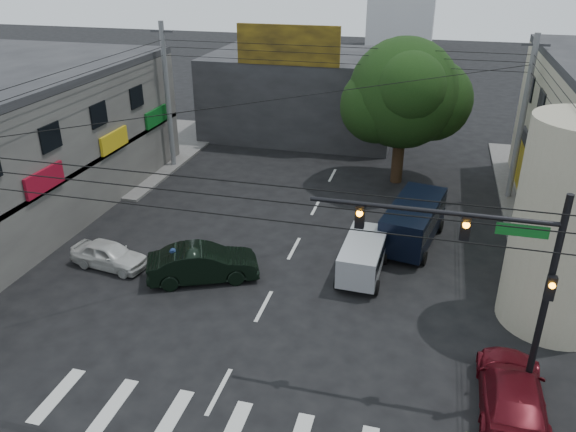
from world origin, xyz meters
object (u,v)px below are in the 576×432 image
at_px(street_tree, 403,94).
at_px(dark_sedan, 203,264).
at_px(traffic_gantry, 490,264).
at_px(utility_pole_far_right, 522,121).
at_px(silver_minivan, 363,259).
at_px(maroon_sedan, 512,392).
at_px(navy_van, 413,224).
at_px(traffic_officer, 174,266).
at_px(utility_pole_far_left, 168,97).
at_px(white_compact, 109,255).

xyz_separation_m(street_tree, dark_sedan, (-7.13, -13.68, -4.69)).
bearing_deg(dark_sedan, traffic_gantry, -135.86).
height_order(utility_pole_far_right, silver_minivan, utility_pole_far_right).
bearing_deg(street_tree, traffic_gantry, -78.01).
relative_size(utility_pole_far_right, maroon_sedan, 1.91).
bearing_deg(navy_van, silver_minivan, 162.90).
bearing_deg(street_tree, silver_minivan, -92.46).
relative_size(traffic_gantry, silver_minivan, 1.82).
xyz_separation_m(silver_minivan, traffic_officer, (-7.74, -2.58, -0.03)).
bearing_deg(utility_pole_far_right, utility_pole_far_left, 180.00).
xyz_separation_m(utility_pole_far_left, traffic_officer, (6.26, -13.19, -3.80)).
bearing_deg(utility_pole_far_left, maroon_sedan, -41.70).
height_order(traffic_gantry, utility_pole_far_left, utility_pole_far_left).
height_order(maroon_sedan, traffic_officer, traffic_officer).
bearing_deg(traffic_gantry, silver_minivan, 124.09).
bearing_deg(navy_van, white_compact, 124.65).
xyz_separation_m(traffic_gantry, traffic_officer, (-12.07, 3.81, -4.03)).
bearing_deg(navy_van, street_tree, 20.95).
bearing_deg(navy_van, traffic_gantry, -155.66).
distance_m(utility_pole_far_left, silver_minivan, 17.97).
distance_m(utility_pole_far_left, dark_sedan, 15.15).
distance_m(traffic_gantry, silver_minivan, 8.69).
bearing_deg(traffic_gantry, dark_sedan, 158.45).
distance_m(dark_sedan, maroon_sedan, 13.07).
xyz_separation_m(white_compact, maroon_sedan, (16.69, -4.67, 0.09)).
bearing_deg(maroon_sedan, dark_sedan, -20.60).
height_order(utility_pole_far_left, silver_minivan, utility_pole_far_left).
bearing_deg(utility_pole_far_left, white_compact, -77.34).
height_order(utility_pole_far_right, white_compact, utility_pole_far_right).
relative_size(maroon_sedan, navy_van, 0.86).
bearing_deg(utility_pole_far_right, traffic_officer, -138.17).
distance_m(maroon_sedan, traffic_officer, 13.95).
height_order(street_tree, dark_sedan, street_tree).
bearing_deg(traffic_officer, dark_sedan, 26.35).
bearing_deg(street_tree, white_compact, -130.24).
height_order(white_compact, navy_van, navy_van).
relative_size(street_tree, traffic_gantry, 1.21).
relative_size(maroon_sedan, traffic_officer, 3.00).
height_order(white_compact, maroon_sedan, maroon_sedan).
distance_m(street_tree, traffic_gantry, 18.42).
relative_size(street_tree, utility_pole_far_right, 0.95).
bearing_deg(navy_van, utility_pole_far_right, -25.14).
xyz_separation_m(street_tree, utility_pole_far_left, (-14.50, -1.00, -0.87)).
bearing_deg(white_compact, navy_van, -58.45).
bearing_deg(maroon_sedan, street_tree, -73.98).
xyz_separation_m(utility_pole_far_right, silver_minivan, (-7.00, -10.61, -3.76)).
bearing_deg(maroon_sedan, silver_minivan, -50.12).
height_order(utility_pole_far_left, utility_pole_far_right, same).
relative_size(utility_pole_far_left, utility_pole_far_right, 1.00).
xyz_separation_m(navy_van, traffic_officer, (-9.66, -6.20, -0.26)).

